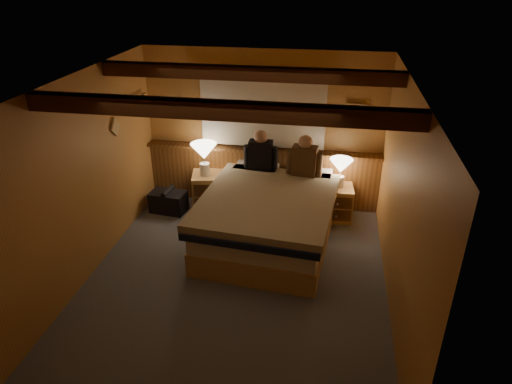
% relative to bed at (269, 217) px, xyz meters
% --- Properties ---
extents(floor, '(4.20, 4.20, 0.00)m').
position_rel_bed_xyz_m(floor, '(-0.27, -0.90, -0.39)').
color(floor, '#4B515A').
rests_on(floor, ground).
extents(ceiling, '(4.20, 4.20, 0.00)m').
position_rel_bed_xyz_m(ceiling, '(-0.27, -0.90, 2.01)').
color(ceiling, tan).
rests_on(ceiling, wall_back).
extents(wall_back, '(3.60, 0.00, 3.60)m').
position_rel_bed_xyz_m(wall_back, '(-0.27, 1.20, 0.81)').
color(wall_back, '#AF833E').
rests_on(wall_back, floor).
extents(wall_left, '(0.00, 4.20, 4.20)m').
position_rel_bed_xyz_m(wall_left, '(-2.07, -0.90, 0.81)').
color(wall_left, '#AF833E').
rests_on(wall_left, floor).
extents(wall_right, '(0.00, 4.20, 4.20)m').
position_rel_bed_xyz_m(wall_right, '(1.53, -0.90, 0.81)').
color(wall_right, '#AF833E').
rests_on(wall_right, floor).
extents(wall_front, '(3.60, 0.00, 3.60)m').
position_rel_bed_xyz_m(wall_front, '(-0.27, -3.00, 0.81)').
color(wall_front, '#AF833E').
rests_on(wall_front, floor).
extents(wainscot, '(3.60, 0.23, 0.94)m').
position_rel_bed_xyz_m(wainscot, '(-0.27, 1.14, 0.10)').
color(wainscot, brown).
rests_on(wainscot, wall_back).
extents(curtain_window, '(2.18, 0.09, 1.11)m').
position_rel_bed_xyz_m(curtain_window, '(-0.27, 1.13, 1.13)').
color(curtain_window, '#4C2213').
rests_on(curtain_window, wall_back).
extents(ceiling_beams, '(3.60, 1.65, 0.16)m').
position_rel_bed_xyz_m(ceiling_beams, '(-0.27, -0.75, 1.92)').
color(ceiling_beams, '#4C2213').
rests_on(ceiling_beams, ceiling).
extents(coat_rail, '(0.05, 0.55, 0.24)m').
position_rel_bed_xyz_m(coat_rail, '(-1.99, 0.68, 1.28)').
color(coat_rail, silver).
rests_on(coat_rail, wall_left).
extents(framed_print, '(0.30, 0.04, 0.25)m').
position_rel_bed_xyz_m(framed_print, '(1.08, 1.18, 1.16)').
color(framed_print, tan).
rests_on(framed_print, wall_back).
extents(bed, '(1.86, 2.32, 0.74)m').
position_rel_bed_xyz_m(bed, '(0.00, 0.00, 0.00)').
color(bed, tan).
rests_on(bed, floor).
extents(nightstand_left, '(0.60, 0.56, 0.56)m').
position_rel_bed_xyz_m(nightstand_left, '(-1.05, 0.85, -0.10)').
color(nightstand_left, tan).
rests_on(nightstand_left, floor).
extents(nightstand_right, '(0.50, 0.46, 0.52)m').
position_rel_bed_xyz_m(nightstand_right, '(0.90, 0.82, -0.13)').
color(nightstand_right, tan).
rests_on(nightstand_right, floor).
extents(lamp_left, '(0.39, 0.39, 0.51)m').
position_rel_bed_xyz_m(lamp_left, '(-1.11, 0.81, 0.54)').
color(lamp_left, silver).
rests_on(lamp_left, nightstand_left).
extents(lamp_right, '(0.33, 0.33, 0.43)m').
position_rel_bed_xyz_m(lamp_right, '(0.92, 0.85, 0.44)').
color(lamp_right, silver).
rests_on(lamp_right, nightstand_right).
extents(person_left, '(0.50, 0.20, 0.61)m').
position_rel_bed_xyz_m(person_left, '(-0.25, 0.82, 0.59)').
color(person_left, black).
rests_on(person_left, bed).
extents(person_right, '(0.51, 0.24, 0.62)m').
position_rel_bed_xyz_m(person_right, '(0.40, 0.70, 0.60)').
color(person_right, '#4A321D').
rests_on(person_right, bed).
extents(duffel_bag, '(0.57, 0.38, 0.39)m').
position_rel_bed_xyz_m(duffel_bag, '(-1.66, 0.60, -0.22)').
color(duffel_bag, black).
rests_on(duffel_bag, floor).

